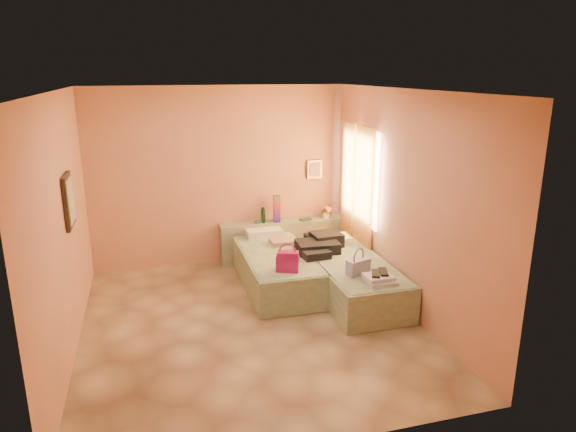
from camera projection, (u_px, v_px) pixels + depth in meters
name	position (u px, v px, depth m)	size (l,w,h in m)	color
ground	(251.00, 324.00, 6.33)	(4.50, 4.50, 0.00)	tan
room_walls	(255.00, 172.00, 6.42)	(4.02, 4.51, 2.81)	tan
headboard_ledge	(283.00, 240.00, 8.44)	(2.05, 0.30, 0.65)	#99A083
bed_left	(277.00, 269.00, 7.39)	(0.90, 2.00, 0.50)	#A8BF9A
bed_right	(352.00, 280.00, 7.02)	(0.90, 2.00, 0.50)	#A8BF9A
water_bottle	(263.00, 215.00, 8.20)	(0.07, 0.07, 0.25)	#153921
rainbow_box	(277.00, 209.00, 8.23)	(0.10, 0.10, 0.44)	#AB1564
small_dish	(258.00, 222.00, 8.23)	(0.13, 0.13, 0.03)	#488562
green_book	(306.00, 219.00, 8.38)	(0.18, 0.13, 0.03)	#294E36
flower_vase	(327.00, 211.00, 8.45)	(0.19, 0.19, 0.25)	white
magenta_handbag	(288.00, 261.00, 6.63)	(0.29, 0.16, 0.27)	#AB1564
khaki_garment	(283.00, 241.00, 7.72)	(0.37, 0.29, 0.06)	#9E8865
clothes_pile	(321.00, 245.00, 7.36)	(0.64, 0.64, 0.19)	black
blue_handbag	(358.00, 267.00, 6.52)	(0.31, 0.13, 0.20)	#465BA8
towel_stack	(381.00, 279.00, 6.26)	(0.35, 0.30, 0.10)	white
sandal_pair	(380.00, 273.00, 6.29)	(0.19, 0.25, 0.03)	black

